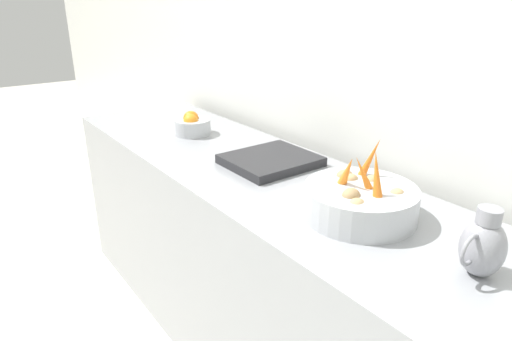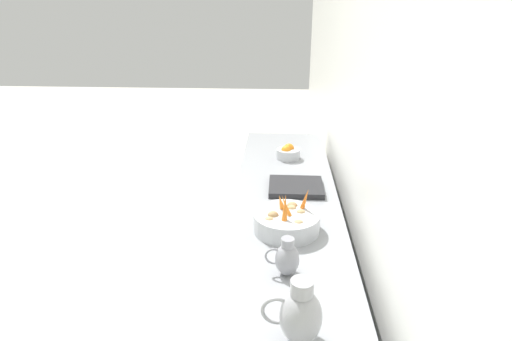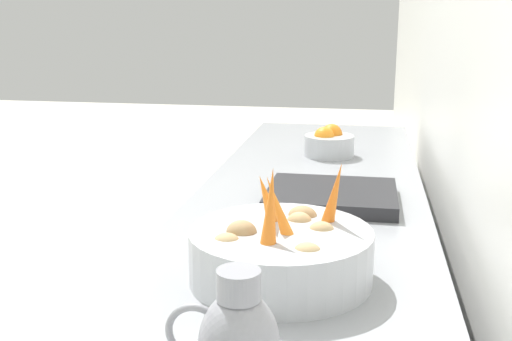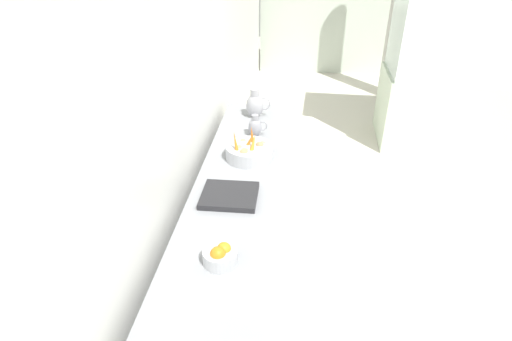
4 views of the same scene
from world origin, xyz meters
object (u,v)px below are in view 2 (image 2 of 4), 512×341
(orange_bowl, at_px, (288,153))
(metal_pitcher_tall, at_px, (300,314))
(vegetable_colander, at_px, (287,221))
(metal_pitcher_short, at_px, (287,258))

(orange_bowl, bearing_deg, metal_pitcher_tall, 90.51)
(vegetable_colander, bearing_deg, metal_pitcher_tall, 92.75)
(vegetable_colander, distance_m, metal_pitcher_tall, 0.78)
(vegetable_colander, xyz_separation_m, orange_bowl, (-0.02, -1.09, -0.01))
(metal_pitcher_short, bearing_deg, orange_bowl, -90.94)
(vegetable_colander, height_order, metal_pitcher_short, vegetable_colander)
(orange_bowl, height_order, metal_pitcher_tall, metal_pitcher_tall)
(metal_pitcher_tall, xyz_separation_m, metal_pitcher_short, (0.04, -0.39, -0.03))
(orange_bowl, distance_m, metal_pitcher_tall, 1.86)
(metal_pitcher_tall, height_order, metal_pitcher_short, metal_pitcher_tall)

